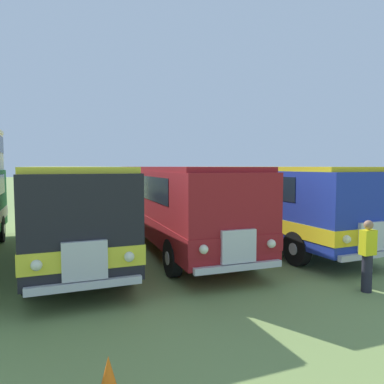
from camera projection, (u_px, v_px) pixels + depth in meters
name	position (u px, v px, depth m)	size (l,w,h in m)	color
bus_fifth_in_row	(71.00, 204.00, 11.83)	(2.65, 9.98, 2.99)	black
bus_sixth_in_row	(175.00, 200.00, 13.35)	(2.85, 10.38, 2.99)	maroon
bus_seventh_in_row	(256.00, 196.00, 14.94)	(2.78, 11.45, 2.99)	#1E339E
cone_mid_row	(109.00, 383.00, 4.40)	(0.36, 0.36, 0.69)	orange
marshal_person	(367.00, 255.00, 8.55)	(0.36, 0.24, 1.73)	#23232D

